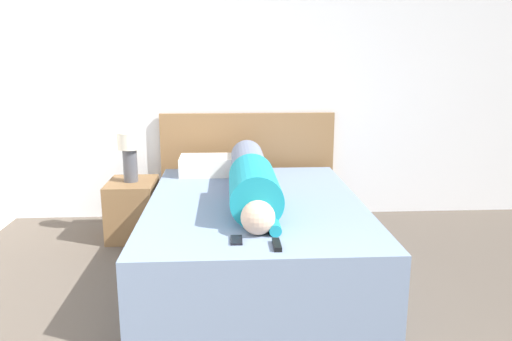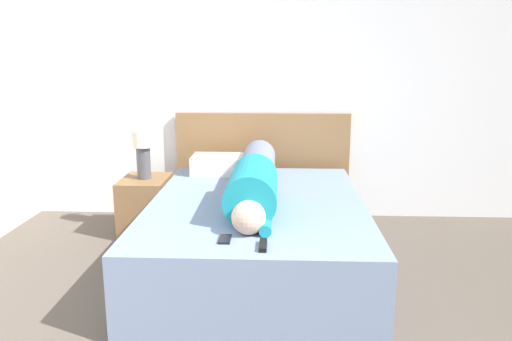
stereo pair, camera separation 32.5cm
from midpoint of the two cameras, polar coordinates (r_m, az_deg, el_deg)
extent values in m
cube|color=white|center=(4.58, 4.24, 10.75)|extent=(5.73, 0.06, 2.60)
cube|color=#7589A8|center=(3.54, 2.76, -7.35)|extent=(1.47, 2.05, 0.50)
cube|color=olive|center=(4.61, 2.77, 0.56)|extent=(1.59, 0.04, 0.97)
cube|color=brown|center=(4.31, -10.39, -3.96)|extent=(0.38, 0.49, 0.47)
cylinder|color=#4C4C51|center=(4.22, -10.60, 0.86)|extent=(0.11, 0.11, 0.27)
cylinder|color=beige|center=(4.18, -10.71, 3.56)|extent=(0.18, 0.18, 0.14)
sphere|color=#DBB293|center=(2.80, 2.48, -5.44)|extent=(0.20, 0.20, 0.20)
cylinder|color=teal|center=(3.17, 2.52, -2.07)|extent=(0.32, 0.70, 0.32)
cylinder|color=slate|center=(3.92, 2.54, 0.53)|extent=(0.27, 0.83, 0.27)
cylinder|color=teal|center=(2.86, 4.38, -6.33)|extent=(0.07, 0.22, 0.07)
cube|color=silver|center=(4.24, -1.75, 0.68)|extent=(0.50, 0.32, 0.15)
cube|color=black|center=(2.64, 4.37, -8.59)|extent=(0.04, 0.15, 0.02)
cube|color=black|center=(2.73, -0.15, -7.91)|extent=(0.06, 0.13, 0.01)
camera|label=1|loc=(0.16, -87.14, 0.66)|focal=35.00mm
camera|label=2|loc=(0.16, 92.86, -0.66)|focal=35.00mm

